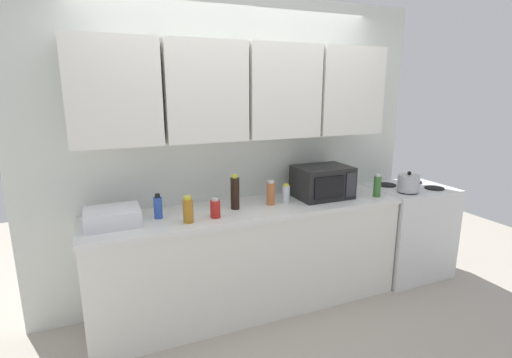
% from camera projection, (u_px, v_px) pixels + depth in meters
% --- Properties ---
extents(ground_plane, '(8.00, 8.00, 0.00)m').
position_uv_depth(ground_plane, '(288.00, 355.00, 2.72)').
color(ground_plane, '#B2A899').
extents(wall_back_with_cabinets, '(3.50, 0.38, 2.60)m').
position_uv_depth(wall_back_with_cabinets, '(239.00, 122.00, 3.18)').
color(wall_back_with_cabinets, silver).
rests_on(wall_back_with_cabinets, ground_plane).
extents(counter_run, '(2.63, 0.63, 0.90)m').
position_uv_depth(counter_run, '(250.00, 257.00, 3.24)').
color(counter_run, white).
rests_on(counter_run, ground_plane).
extents(stove_range, '(0.76, 0.64, 0.91)m').
position_uv_depth(stove_range, '(406.00, 230.00, 3.87)').
color(stove_range, silver).
rests_on(stove_range, ground_plane).
extents(kettle, '(0.20, 0.20, 0.19)m').
position_uv_depth(kettle, '(408.00, 183.00, 3.55)').
color(kettle, '#B2B2B7').
rests_on(kettle, stove_range).
extents(microwave, '(0.48, 0.37, 0.28)m').
position_uv_depth(microwave, '(322.00, 182.00, 3.39)').
color(microwave, black).
rests_on(microwave, counter_run).
extents(dish_rack, '(0.38, 0.30, 0.12)m').
position_uv_depth(dish_rack, '(112.00, 217.00, 2.71)').
color(dish_rack, silver).
rests_on(dish_rack, counter_run).
extents(bottle_red_sauce, '(0.08, 0.08, 0.15)m').
position_uv_depth(bottle_red_sauce, '(215.00, 209.00, 2.87)').
color(bottle_red_sauce, red).
rests_on(bottle_red_sauce, counter_run).
extents(bottle_blue_cleaner, '(0.06, 0.06, 0.19)m').
position_uv_depth(bottle_blue_cleaner, '(158.00, 207.00, 2.85)').
color(bottle_blue_cleaner, '#2D56B7').
rests_on(bottle_blue_cleaner, counter_run).
extents(bottle_green_oil, '(0.07, 0.07, 0.20)m').
position_uv_depth(bottle_green_oil, '(377.00, 186.00, 3.42)').
color(bottle_green_oil, '#386B2D').
rests_on(bottle_green_oil, counter_run).
extents(bottle_clear_tall, '(0.06, 0.06, 0.16)m').
position_uv_depth(bottle_clear_tall, '(286.00, 194.00, 3.23)').
color(bottle_clear_tall, silver).
rests_on(bottle_clear_tall, counter_run).
extents(bottle_soy_dark, '(0.07, 0.07, 0.29)m').
position_uv_depth(bottle_soy_dark, '(235.00, 193.00, 3.06)').
color(bottle_soy_dark, black).
rests_on(bottle_soy_dark, counter_run).
extents(bottle_amber_vinegar, '(0.08, 0.08, 0.20)m').
position_uv_depth(bottle_amber_vinegar, '(188.00, 210.00, 2.76)').
color(bottle_amber_vinegar, '#AD701E').
rests_on(bottle_amber_vinegar, counter_run).
extents(bottle_spice_jar, '(0.07, 0.07, 0.21)m').
position_uv_depth(bottle_spice_jar, '(271.00, 193.00, 3.18)').
color(bottle_spice_jar, '#BC6638').
rests_on(bottle_spice_jar, counter_run).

